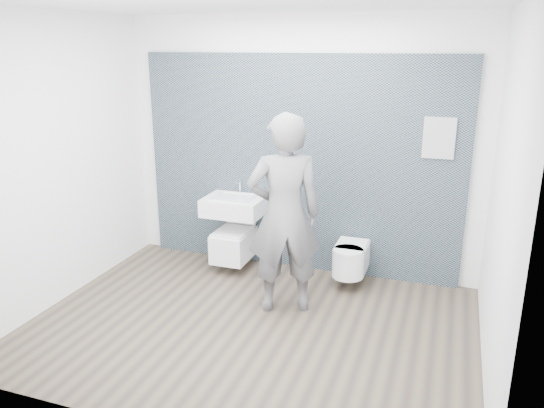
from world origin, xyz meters
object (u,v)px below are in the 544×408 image
(washbasin, at_px, (234,206))
(toilet_rounded, at_px, (350,259))
(toilet_square, at_px, (234,243))
(visitor, at_px, (284,215))

(washbasin, height_order, toilet_rounded, washbasin)
(washbasin, relative_size, toilet_square, 0.88)
(washbasin, height_order, visitor, visitor)
(washbasin, bearing_deg, visitor, -42.20)
(toilet_square, relative_size, toilet_rounded, 1.31)
(washbasin, distance_m, toilet_square, 0.44)
(toilet_square, height_order, visitor, visitor)
(washbasin, relative_size, toilet_rounded, 1.16)
(washbasin, bearing_deg, toilet_rounded, -1.65)
(washbasin, distance_m, toilet_rounded, 1.42)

